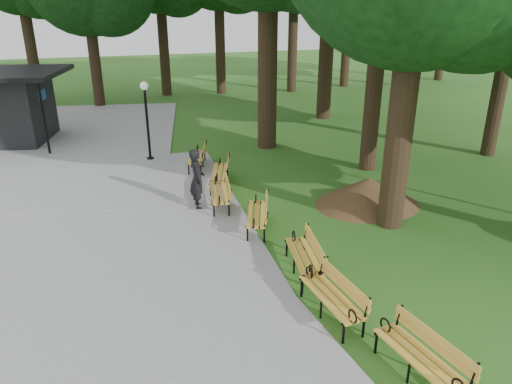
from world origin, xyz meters
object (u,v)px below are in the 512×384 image
object	(u,v)px
bench_6	(220,172)
bench_5	(219,193)
dirt_mound	(368,191)
bench_4	(257,214)
bench_3	(304,256)
person	(197,179)
bench_1	(420,358)
bench_7	(197,157)
bench_2	(331,297)
lamp_post	(146,104)

from	to	relation	value
bench_6	bench_5	bearing A→B (deg)	2.55
dirt_mound	bench_6	world-z (taller)	same
bench_4	bench_5	world-z (taller)	same
bench_3	person	bearing A→B (deg)	-151.45
bench_1	bench_7	bearing A→B (deg)	177.97
bench_6	bench_7	xyz separation A→B (m)	(-0.43, 1.90, 0.00)
person	bench_2	xyz separation A→B (m)	(1.48, -6.15, -0.50)
dirt_mound	bench_1	world-z (taller)	same
bench_2	bench_4	size ratio (longest dim) A/B	1.00
bench_5	bench_1	bearing A→B (deg)	19.52
lamp_post	bench_6	bearing A→B (deg)	-59.79
person	bench_6	distance (m)	2.13
dirt_mound	bench_6	bearing A→B (deg)	141.94
dirt_mound	bench_3	distance (m)	4.67
person	lamp_post	size ratio (longest dim) A/B	0.61
lamp_post	dirt_mound	bearing A→B (deg)	-47.70
bench_1	bench_2	bearing A→B (deg)	-171.46
dirt_mound	bench_1	bearing A→B (deg)	-113.30
lamp_post	bench_6	xyz separation A→B (m)	(2.02, -3.47, -1.78)
lamp_post	bench_7	xyz separation A→B (m)	(1.59, -1.57, -1.78)
lamp_post	bench_6	world-z (taller)	lamp_post
bench_3	bench_1	bearing A→B (deg)	17.00
bench_5	bench_6	world-z (taller)	same
bench_6	bench_7	bearing A→B (deg)	-150.27
bench_2	bench_6	world-z (taller)	same
bench_1	bench_3	bearing A→B (deg)	179.10
person	lamp_post	bearing A→B (deg)	10.41
bench_4	bench_7	size ratio (longest dim) A/B	1.00
person	bench_5	size ratio (longest dim) A/B	0.99
bench_5	bench_3	bearing A→B (deg)	21.45
bench_3	bench_7	size ratio (longest dim) A/B	1.00
bench_4	bench_6	size ratio (longest dim) A/B	1.00
bench_4	bench_5	xyz separation A→B (m)	(-0.63, 1.82, 0.00)
bench_1	bench_5	world-z (taller)	same
lamp_post	bench_3	world-z (taller)	lamp_post
lamp_post	bench_7	world-z (taller)	lamp_post
bench_1	bench_6	bearing A→B (deg)	176.81
dirt_mound	bench_6	distance (m)	5.02
bench_1	bench_6	distance (m)	9.98
dirt_mound	bench_2	xyz separation A→B (m)	(-3.58, -4.81, -0.00)
bench_1	bench_4	size ratio (longest dim) A/B	1.00
bench_7	lamp_post	bearing A→B (deg)	-117.82
bench_3	bench_6	distance (m)	6.24
bench_1	bench_6	world-z (taller)	same
bench_4	bench_6	xyz separation A→B (m)	(-0.16, 3.68, 0.00)
bench_4	bench_2	bearing A→B (deg)	22.09
dirt_mound	bench_7	world-z (taller)	same
person	bench_7	distance (m)	3.75
person	lamp_post	world-z (taller)	lamp_post
bench_6	bench_7	distance (m)	1.95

